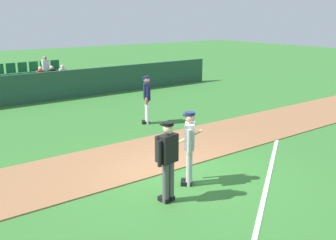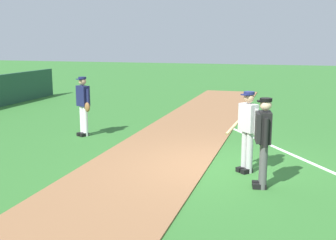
# 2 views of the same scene
# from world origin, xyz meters

# --- Properties ---
(ground_plane) EXTENTS (80.00, 80.00, 0.00)m
(ground_plane) POSITION_xyz_m (0.00, 0.00, 0.00)
(ground_plane) COLOR #33702D
(infield_dirt_path) EXTENTS (28.00, 2.76, 0.03)m
(infield_dirt_path) POSITION_xyz_m (0.00, 1.72, 0.01)
(infield_dirt_path) COLOR #936642
(infield_dirt_path) RESTS_ON ground
(foul_line_chalk) EXTENTS (9.97, 6.85, 0.01)m
(foul_line_chalk) POSITION_xyz_m (3.00, -0.50, 0.01)
(foul_line_chalk) COLOR white
(foul_line_chalk) RESTS_ON ground
(dugout_fence) EXTENTS (20.00, 0.16, 1.36)m
(dugout_fence) POSITION_xyz_m (0.00, 10.53, 0.68)
(dugout_fence) COLOR #234C38
(dugout_fence) RESTS_ON ground
(stadium_bleachers) EXTENTS (4.45, 2.10, 1.90)m
(stadium_bleachers) POSITION_xyz_m (0.03, 11.97, 0.50)
(stadium_bleachers) COLOR slate
(stadium_bleachers) RESTS_ON ground
(batter_grey_jersey) EXTENTS (0.75, 0.68, 1.76)m
(batter_grey_jersey) POSITION_xyz_m (-0.13, -0.51, 0.97)
(batter_grey_jersey) COLOR #B2B2B2
(batter_grey_jersey) RESTS_ON ground
(umpire_home_plate) EXTENTS (0.58, 0.35, 1.76)m
(umpire_home_plate) POSITION_xyz_m (-1.04, -0.90, 1.00)
(umpire_home_plate) COLOR #4C4C4C
(umpire_home_plate) RESTS_ON ground
(runner_navy_jersey) EXTENTS (0.46, 0.60, 1.76)m
(runner_navy_jersey) POSITION_xyz_m (2.02, 4.50, 0.96)
(runner_navy_jersey) COLOR white
(runner_navy_jersey) RESTS_ON ground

